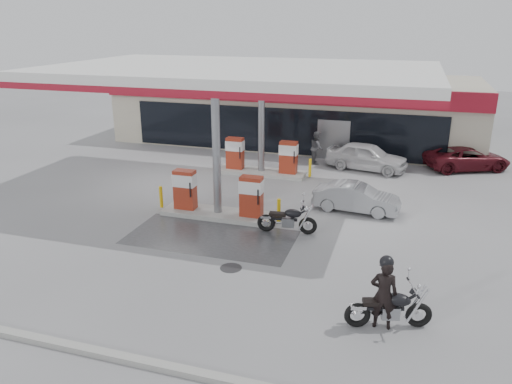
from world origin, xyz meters
TOP-DOWN VIEW (x-y plane):
  - ground at (0.00, 0.00)m, footprint 90.00×90.00m
  - wet_patch at (0.50, 0.00)m, footprint 6.00×3.00m
  - drain_cover at (2.00, -2.00)m, footprint 0.70×0.70m
  - kerb at (0.00, -7.00)m, footprint 28.00×0.25m
  - store_building at (0.01, 15.94)m, footprint 22.00×8.22m
  - canopy at (0.00, 5.00)m, footprint 16.00×10.02m
  - pump_island_near at (0.00, 2.00)m, footprint 5.14×1.30m
  - pump_island_far at (0.00, 8.00)m, footprint 5.14×1.30m
  - main_motorcycle at (6.94, -3.78)m, footprint 2.19×0.99m
  - biker_main at (6.76, -3.85)m, footprint 0.72×0.50m
  - parked_motorcycle at (3.06, 1.21)m, footprint 2.21×0.85m
  - sedan_white at (5.01, 10.37)m, footprint 4.42×2.49m
  - attendant at (2.29, 10.78)m, footprint 0.91×1.02m
  - hatchback_silver at (5.19, 4.20)m, footprint 3.57×1.52m
  - parked_car_left at (-10.00, 14.00)m, footprint 4.33×2.87m
  - parked_car_right at (10.00, 12.00)m, footprint 4.76×3.63m

SIDE VIEW (x-z plane):
  - ground at x=0.00m, z-range 0.00..0.00m
  - wet_patch at x=0.50m, z-range 0.00..0.00m
  - drain_cover at x=2.00m, z-range 0.00..0.01m
  - kerb at x=0.00m, z-range 0.00..0.15m
  - parked_motorcycle at x=3.06m, z-range -0.06..1.07m
  - main_motorcycle at x=6.94m, z-range -0.07..1.09m
  - hatchback_silver at x=5.19m, z-range 0.00..1.14m
  - parked_car_left at x=-10.00m, z-range 0.00..1.17m
  - parked_car_right at x=10.00m, z-range 0.00..1.20m
  - sedan_white at x=5.01m, z-range 0.00..1.42m
  - pump_island_near at x=0.00m, z-range -0.18..1.60m
  - pump_island_far at x=0.00m, z-range -0.18..1.60m
  - attendant at x=2.29m, z-range 0.00..1.75m
  - biker_main at x=6.76m, z-range 0.00..1.88m
  - store_building at x=0.01m, z-range 0.01..4.01m
  - canopy at x=0.00m, z-range 2.51..8.02m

